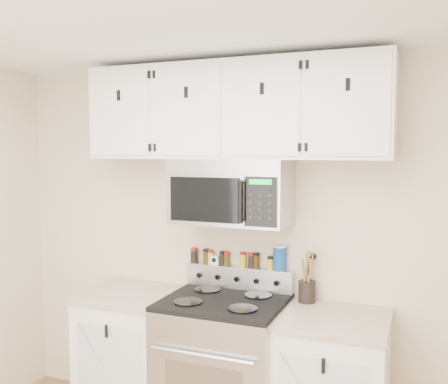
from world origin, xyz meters
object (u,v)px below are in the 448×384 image
at_px(microwave, 231,191).
at_px(salt_canister, 280,258).
at_px(range, 224,369).
at_px(utensil_crock, 307,290).

xyz_separation_m(microwave, salt_canister, (0.28, 0.16, -0.45)).
bearing_deg(microwave, salt_canister, 28.62).
relative_size(microwave, salt_canister, 4.54).
bearing_deg(microwave, range, -90.23).
distance_m(microwave, salt_canister, 0.55).
bearing_deg(utensil_crock, range, -154.29).
xyz_separation_m(range, microwave, (0.00, 0.13, 1.14)).
distance_m(microwave, utensil_crock, 0.80).
bearing_deg(range, salt_canister, 44.67).
height_order(range, microwave, microwave).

